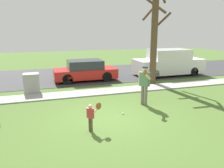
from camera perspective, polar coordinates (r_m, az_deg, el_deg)
ground_plane at (r=11.68m, az=-5.50°, el=-2.51°), size 48.00×48.00×0.00m
sidewalk_strip at (r=11.77m, az=-5.60°, el=-2.24°), size 36.00×1.20×0.06m
road_surface at (r=16.56m, az=-9.23°, el=2.31°), size 36.00×6.80×0.02m
person_adult at (r=9.75m, az=8.35°, el=0.67°), size 0.58×0.85×1.73m
person_child at (r=7.32m, az=-4.91°, el=-7.32°), size 0.53×0.28×0.98m
baseball at (r=8.88m, az=2.85°, el=-7.59°), size 0.07×0.07×0.07m
utility_cabinet at (r=12.27m, az=-19.96°, el=0.09°), size 0.78×0.66×1.07m
street_tree_near at (r=13.68m, az=10.83°, el=12.63°), size 1.85×1.89×5.75m
parked_hatchback_red at (r=14.60m, az=-6.92°, el=3.43°), size 4.00×1.75×1.33m
parked_van_white at (r=16.65m, az=14.33°, el=5.24°), size 5.00×1.95×1.88m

